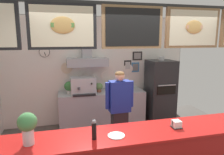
{
  "coord_description": "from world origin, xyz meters",
  "views": [
    {
      "loc": [
        -0.91,
        -2.64,
        2.22
      ],
      "look_at": [
        -0.04,
        0.88,
        1.53
      ],
      "focal_mm": 33.72,
      "sensor_mm": 36.0,
      "label": 1
    }
  ],
  "objects_px": {
    "espresso_machine": "(83,85)",
    "pizza_oven": "(160,92)",
    "potted_rosemary": "(99,87)",
    "basil_vase": "(28,126)",
    "shop_worker": "(120,110)",
    "pepper_grinder": "(94,130)",
    "potted_sage": "(116,86)",
    "condiment_plate": "(116,136)",
    "potted_basil": "(70,87)",
    "napkin_holder": "(176,124)"
  },
  "relations": [
    {
      "from": "espresso_machine",
      "to": "pizza_oven",
      "type": "bearing_deg",
      "value": -3.57
    },
    {
      "from": "potted_rosemary",
      "to": "basil_vase",
      "type": "relative_size",
      "value": 0.6
    },
    {
      "from": "shop_worker",
      "to": "pepper_grinder",
      "type": "relative_size",
      "value": 6.48
    },
    {
      "from": "shop_worker",
      "to": "potted_sage",
      "type": "bearing_deg",
      "value": -104.78
    },
    {
      "from": "espresso_machine",
      "to": "basil_vase",
      "type": "height_order",
      "value": "basil_vase"
    },
    {
      "from": "potted_rosemary",
      "to": "condiment_plate",
      "type": "distance_m",
      "value": 2.61
    },
    {
      "from": "potted_rosemary",
      "to": "condiment_plate",
      "type": "height_order",
      "value": "potted_rosemary"
    },
    {
      "from": "potted_rosemary",
      "to": "shop_worker",
      "type": "bearing_deg",
      "value": -83.86
    },
    {
      "from": "shop_worker",
      "to": "espresso_machine",
      "type": "xyz_separation_m",
      "value": [
        -0.54,
        1.32,
        0.22
      ]
    },
    {
      "from": "potted_rosemary",
      "to": "basil_vase",
      "type": "bearing_deg",
      "value": -116.93
    },
    {
      "from": "potted_sage",
      "to": "basil_vase",
      "type": "relative_size",
      "value": 0.64
    },
    {
      "from": "espresso_machine",
      "to": "potted_basil",
      "type": "distance_m",
      "value": 0.32
    },
    {
      "from": "shop_worker",
      "to": "basil_vase",
      "type": "xyz_separation_m",
      "value": [
        -1.44,
        -1.21,
        0.35
      ]
    },
    {
      "from": "pizza_oven",
      "to": "shop_worker",
      "type": "relative_size",
      "value": 1.09
    },
    {
      "from": "potted_basil",
      "to": "pepper_grinder",
      "type": "xyz_separation_m",
      "value": [
        0.17,
        -2.63,
        0.06
      ]
    },
    {
      "from": "espresso_machine",
      "to": "napkin_holder",
      "type": "height_order",
      "value": "espresso_machine"
    },
    {
      "from": "shop_worker",
      "to": "potted_rosemary",
      "type": "distance_m",
      "value": 1.35
    },
    {
      "from": "potted_basil",
      "to": "basil_vase",
      "type": "xyz_separation_m",
      "value": [
        -0.59,
        -2.57,
        0.15
      ]
    },
    {
      "from": "espresso_machine",
      "to": "pepper_grinder",
      "type": "distance_m",
      "value": 2.6
    },
    {
      "from": "pepper_grinder",
      "to": "potted_basil",
      "type": "bearing_deg",
      "value": 93.68
    },
    {
      "from": "basil_vase",
      "to": "napkin_holder",
      "type": "height_order",
      "value": "basil_vase"
    },
    {
      "from": "pizza_oven",
      "to": "condiment_plate",
      "type": "xyz_separation_m",
      "value": [
        -1.84,
        -2.45,
        0.18
      ]
    },
    {
      "from": "shop_worker",
      "to": "espresso_machine",
      "type": "distance_m",
      "value": 1.44
    },
    {
      "from": "pizza_oven",
      "to": "potted_rosemary",
      "type": "relative_size",
      "value": 7.7
    },
    {
      "from": "espresso_machine",
      "to": "potted_rosemary",
      "type": "bearing_deg",
      "value": 2.93
    },
    {
      "from": "espresso_machine",
      "to": "shop_worker",
      "type": "bearing_deg",
      "value": -67.73
    },
    {
      "from": "napkin_holder",
      "to": "condiment_plate",
      "type": "height_order",
      "value": "napkin_holder"
    },
    {
      "from": "basil_vase",
      "to": "napkin_holder",
      "type": "bearing_deg",
      "value": 0.12
    },
    {
      "from": "espresso_machine",
      "to": "pepper_grinder",
      "type": "xyz_separation_m",
      "value": [
        -0.15,
        -2.59,
        0.03
      ]
    },
    {
      "from": "potted_basil",
      "to": "basil_vase",
      "type": "relative_size",
      "value": 0.78
    },
    {
      "from": "potted_basil",
      "to": "pepper_grinder",
      "type": "relative_size",
      "value": 1.19
    },
    {
      "from": "pepper_grinder",
      "to": "condiment_plate",
      "type": "height_order",
      "value": "pepper_grinder"
    },
    {
      "from": "potted_basil",
      "to": "condiment_plate",
      "type": "xyz_separation_m",
      "value": [
        0.45,
        -2.61,
        -0.06
      ]
    },
    {
      "from": "potted_rosemary",
      "to": "napkin_holder",
      "type": "xyz_separation_m",
      "value": [
        0.61,
        -2.55,
        0.02
      ]
    },
    {
      "from": "pepper_grinder",
      "to": "napkin_holder",
      "type": "height_order",
      "value": "pepper_grinder"
    },
    {
      "from": "espresso_machine",
      "to": "potted_sage",
      "type": "xyz_separation_m",
      "value": [
        0.83,
        0.01,
        -0.06
      ]
    },
    {
      "from": "pizza_oven",
      "to": "condiment_plate",
      "type": "height_order",
      "value": "pizza_oven"
    },
    {
      "from": "pizza_oven",
      "to": "potted_sage",
      "type": "relative_size",
      "value": 7.25
    },
    {
      "from": "potted_sage",
      "to": "napkin_holder",
      "type": "relative_size",
      "value": 1.75
    },
    {
      "from": "shop_worker",
      "to": "condiment_plate",
      "type": "xyz_separation_m",
      "value": [
        -0.4,
        -1.26,
        0.14
      ]
    },
    {
      "from": "shop_worker",
      "to": "potted_basil",
      "type": "bearing_deg",
      "value": -60.23
    },
    {
      "from": "condiment_plate",
      "to": "potted_basil",
      "type": "bearing_deg",
      "value": 99.78
    },
    {
      "from": "condiment_plate",
      "to": "potted_rosemary",
      "type": "bearing_deg",
      "value": 84.3
    },
    {
      "from": "potted_rosemary",
      "to": "basil_vase",
      "type": "xyz_separation_m",
      "value": [
        -1.3,
        -2.55,
        0.19
      ]
    },
    {
      "from": "shop_worker",
      "to": "pepper_grinder",
      "type": "xyz_separation_m",
      "value": [
        -0.68,
        -1.27,
        0.25
      ]
    },
    {
      "from": "pepper_grinder",
      "to": "pizza_oven",
      "type": "bearing_deg",
      "value": 49.33
    },
    {
      "from": "napkin_holder",
      "to": "condiment_plate",
      "type": "xyz_separation_m",
      "value": [
        -0.87,
        -0.05,
        -0.04
      ]
    },
    {
      "from": "potted_sage",
      "to": "napkin_holder",
      "type": "bearing_deg",
      "value": -86.06
    },
    {
      "from": "pepper_grinder",
      "to": "napkin_holder",
      "type": "relative_size",
      "value": 1.81
    },
    {
      "from": "potted_sage",
      "to": "pizza_oven",
      "type": "bearing_deg",
      "value": -6.59
    }
  ]
}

